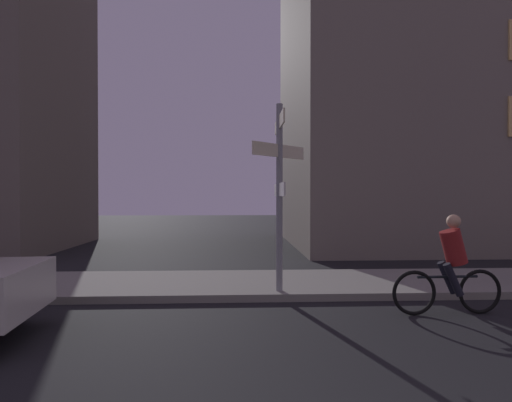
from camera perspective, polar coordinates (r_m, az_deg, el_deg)
name	(u,v)px	position (r m, az deg, el deg)	size (l,w,h in m)	color
sidewalk_kerb	(267,284)	(9.07, 1.43, -11.00)	(40.00, 2.53, 0.14)	gray
signpost	(279,180)	(7.96, 3.14, 2.75)	(1.06, 1.72, 3.48)	gray
cyclist	(450,268)	(7.60, 24.53, -8.16)	(1.82, 0.34, 1.61)	black
building_right_block	(407,62)	(18.65, 19.47, 17.06)	(9.11, 8.48, 14.35)	slate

